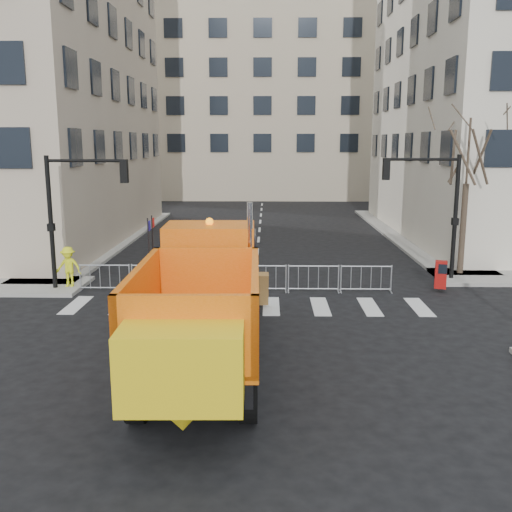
{
  "coord_description": "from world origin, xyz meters",
  "views": [
    {
      "loc": [
        0.56,
        -14.61,
        5.91
      ],
      "look_at": [
        0.21,
        2.5,
        2.48
      ],
      "focal_mm": 40.0,
      "sensor_mm": 36.0,
      "label": 1
    }
  ],
  "objects_px": {
    "cop_a": "(176,294)",
    "cop_b": "(212,285)",
    "cop_c": "(180,280)",
    "worker": "(68,267)",
    "plow_truck": "(203,302)",
    "newspaper_box": "(441,275)"
  },
  "relations": [
    {
      "from": "cop_b",
      "to": "newspaper_box",
      "type": "distance_m",
      "value": 9.33
    },
    {
      "from": "cop_c",
      "to": "worker",
      "type": "relative_size",
      "value": 1.07
    },
    {
      "from": "cop_a",
      "to": "cop_b",
      "type": "height_order",
      "value": "cop_b"
    },
    {
      "from": "plow_truck",
      "to": "cop_a",
      "type": "relative_size",
      "value": 6.51
    },
    {
      "from": "worker",
      "to": "plow_truck",
      "type": "bearing_deg",
      "value": -48.19
    },
    {
      "from": "cop_b",
      "to": "worker",
      "type": "xyz_separation_m",
      "value": [
        -6.08,
        2.75,
        0.04
      ]
    },
    {
      "from": "plow_truck",
      "to": "worker",
      "type": "relative_size",
      "value": 6.8
    },
    {
      "from": "cop_a",
      "to": "cop_b",
      "type": "distance_m",
      "value": 1.49
    },
    {
      "from": "plow_truck",
      "to": "worker",
      "type": "bearing_deg",
      "value": 36.47
    },
    {
      "from": "plow_truck",
      "to": "cop_b",
      "type": "bearing_deg",
      "value": 2.07
    },
    {
      "from": "cop_b",
      "to": "cop_c",
      "type": "bearing_deg",
      "value": -37.49
    },
    {
      "from": "newspaper_box",
      "to": "worker",
      "type": "bearing_deg",
      "value": -165.62
    },
    {
      "from": "cop_c",
      "to": "worker",
      "type": "xyz_separation_m",
      "value": [
        -4.78,
        1.76,
        0.09
      ]
    },
    {
      "from": "plow_truck",
      "to": "worker",
      "type": "distance_m",
      "value": 10.51
    },
    {
      "from": "cop_a",
      "to": "plow_truck",
      "type": "bearing_deg",
      "value": 71.97
    },
    {
      "from": "cop_b",
      "to": "newspaper_box",
      "type": "xyz_separation_m",
      "value": [
        8.89,
        2.8,
        -0.23
      ]
    },
    {
      "from": "cop_a",
      "to": "newspaper_box",
      "type": "distance_m",
      "value": 10.72
    },
    {
      "from": "plow_truck",
      "to": "newspaper_box",
      "type": "bearing_deg",
      "value": -47.07
    },
    {
      "from": "cop_a",
      "to": "cop_c",
      "type": "distance_m",
      "value": 1.94
    },
    {
      "from": "cop_a",
      "to": "newspaper_box",
      "type": "height_order",
      "value": "cop_a"
    },
    {
      "from": "cop_b",
      "to": "worker",
      "type": "relative_size",
      "value": 1.14
    },
    {
      "from": "cop_b",
      "to": "newspaper_box",
      "type": "relative_size",
      "value": 1.69
    }
  ]
}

